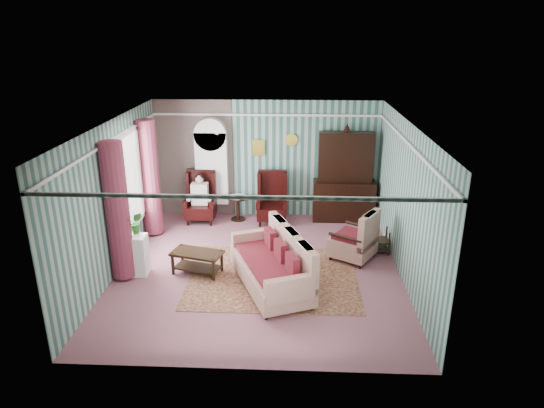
{
  "coord_description": "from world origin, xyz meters",
  "views": [
    {
      "loc": [
        0.65,
        -8.56,
        4.52
      ],
      "look_at": [
        0.23,
        0.6,
        1.16
      ],
      "focal_mm": 32.0,
      "sensor_mm": 36.0,
      "label": 1
    }
  ],
  "objects_px": {
    "nest_table": "(378,240)",
    "floral_armchair": "(353,236)",
    "bookcase": "(212,173)",
    "plant_stand": "(133,255)",
    "round_side_table": "(238,208)",
    "coffee_table": "(197,262)",
    "wingback_left": "(200,197)",
    "dresser_hutch": "(345,174)",
    "sofa": "(270,260)",
    "seated_woman": "(200,199)",
    "wingback_right": "(272,198)"
  },
  "relations": [
    {
      "from": "wingback_left",
      "to": "seated_woman",
      "type": "height_order",
      "value": "wingback_left"
    },
    {
      "from": "dresser_hutch",
      "to": "seated_woman",
      "type": "distance_m",
      "value": 3.56
    },
    {
      "from": "seated_woman",
      "to": "coffee_table",
      "type": "distance_m",
      "value": 2.71
    },
    {
      "from": "round_side_table",
      "to": "seated_woman",
      "type": "bearing_deg",
      "value": -170.54
    },
    {
      "from": "dresser_hutch",
      "to": "plant_stand",
      "type": "distance_m",
      "value": 5.31
    },
    {
      "from": "round_side_table",
      "to": "nest_table",
      "type": "distance_m",
      "value": 3.6
    },
    {
      "from": "dresser_hutch",
      "to": "floral_armchair",
      "type": "bearing_deg",
      "value": -90.0
    },
    {
      "from": "wingback_right",
      "to": "seated_woman",
      "type": "xyz_separation_m",
      "value": [
        -1.75,
        0.0,
        -0.04
      ]
    },
    {
      "from": "sofa",
      "to": "floral_armchair",
      "type": "relative_size",
      "value": 2.15
    },
    {
      "from": "coffee_table",
      "to": "wingback_left",
      "type": "bearing_deg",
      "value": 99.0
    },
    {
      "from": "wingback_left",
      "to": "nest_table",
      "type": "bearing_deg",
      "value": -20.85
    },
    {
      "from": "plant_stand",
      "to": "nest_table",
      "type": "bearing_deg",
      "value": 13.84
    },
    {
      "from": "round_side_table",
      "to": "sofa",
      "type": "distance_m",
      "value": 3.46
    },
    {
      "from": "dresser_hutch",
      "to": "nest_table",
      "type": "xyz_separation_m",
      "value": [
        0.57,
        -1.82,
        -0.91
      ]
    },
    {
      "from": "wingback_left",
      "to": "seated_woman",
      "type": "xyz_separation_m",
      "value": [
        0.0,
        0.0,
        -0.04
      ]
    },
    {
      "from": "bookcase",
      "to": "wingback_left",
      "type": "distance_m",
      "value": 0.68
    },
    {
      "from": "round_side_table",
      "to": "plant_stand",
      "type": "distance_m",
      "value": 3.36
    },
    {
      "from": "round_side_table",
      "to": "coffee_table",
      "type": "relative_size",
      "value": 0.62
    },
    {
      "from": "wingback_left",
      "to": "floral_armchair",
      "type": "distance_m",
      "value": 3.98
    },
    {
      "from": "floral_armchair",
      "to": "coffee_table",
      "type": "relative_size",
      "value": 1.04
    },
    {
      "from": "nest_table",
      "to": "floral_armchair",
      "type": "xyz_separation_m",
      "value": [
        -0.57,
        -0.34,
        0.23
      ]
    },
    {
      "from": "dresser_hutch",
      "to": "coffee_table",
      "type": "xyz_separation_m",
      "value": [
        -3.08,
        -2.93,
        -0.96
      ]
    },
    {
      "from": "nest_table",
      "to": "sofa",
      "type": "height_order",
      "value": "sofa"
    },
    {
      "from": "wingback_left",
      "to": "floral_armchair",
      "type": "bearing_deg",
      "value": -28.33
    },
    {
      "from": "plant_stand",
      "to": "sofa",
      "type": "distance_m",
      "value": 2.7
    },
    {
      "from": "wingback_left",
      "to": "seated_woman",
      "type": "distance_m",
      "value": 0.04
    },
    {
      "from": "plant_stand",
      "to": "round_side_table",
      "type": "bearing_deg",
      "value": 59.62
    },
    {
      "from": "seated_woman",
      "to": "nest_table",
      "type": "height_order",
      "value": "seated_woman"
    },
    {
      "from": "wingback_left",
      "to": "plant_stand",
      "type": "distance_m",
      "value": 2.87
    },
    {
      "from": "coffee_table",
      "to": "plant_stand",
      "type": "bearing_deg",
      "value": -175.63
    },
    {
      "from": "bookcase",
      "to": "plant_stand",
      "type": "distance_m",
      "value": 3.39
    },
    {
      "from": "seated_woman",
      "to": "plant_stand",
      "type": "xyz_separation_m",
      "value": [
        -0.8,
        -2.75,
        -0.19
      ]
    },
    {
      "from": "plant_stand",
      "to": "wingback_left",
      "type": "bearing_deg",
      "value": 73.78
    },
    {
      "from": "wingback_right",
      "to": "round_side_table",
      "type": "xyz_separation_m",
      "value": [
        -0.85,
        0.15,
        -0.33
      ]
    },
    {
      "from": "nest_table",
      "to": "wingback_right",
      "type": "bearing_deg",
      "value": 146.25
    },
    {
      "from": "seated_woman",
      "to": "round_side_table",
      "type": "relative_size",
      "value": 1.97
    },
    {
      "from": "dresser_hutch",
      "to": "sofa",
      "type": "xyz_separation_m",
      "value": [
        -1.63,
        -3.43,
        -0.62
      ]
    },
    {
      "from": "dresser_hutch",
      "to": "wingback_right",
      "type": "bearing_deg",
      "value": -171.23
    },
    {
      "from": "bookcase",
      "to": "wingback_left",
      "type": "xyz_separation_m",
      "value": [
        -0.25,
        -0.39,
        -0.5
      ]
    },
    {
      "from": "floral_armchair",
      "to": "wingback_left",
      "type": "bearing_deg",
      "value": 93.62
    },
    {
      "from": "wingback_right",
      "to": "round_side_table",
      "type": "height_order",
      "value": "wingback_right"
    },
    {
      "from": "bookcase",
      "to": "sofa",
      "type": "bearing_deg",
      "value": -65.51
    },
    {
      "from": "nest_table",
      "to": "sofa",
      "type": "bearing_deg",
      "value": -143.83
    },
    {
      "from": "wingback_left",
      "to": "plant_stand",
      "type": "bearing_deg",
      "value": -106.22
    },
    {
      "from": "bookcase",
      "to": "wingback_right",
      "type": "relative_size",
      "value": 1.79
    },
    {
      "from": "plant_stand",
      "to": "bookcase",
      "type": "bearing_deg",
      "value": 71.51
    },
    {
      "from": "wingback_left",
      "to": "wingback_right",
      "type": "bearing_deg",
      "value": 0.0
    },
    {
      "from": "wingback_left",
      "to": "sofa",
      "type": "bearing_deg",
      "value": -59.42
    },
    {
      "from": "wingback_left",
      "to": "round_side_table",
      "type": "height_order",
      "value": "wingback_left"
    },
    {
      "from": "wingback_left",
      "to": "round_side_table",
      "type": "bearing_deg",
      "value": 9.46
    }
  ]
}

